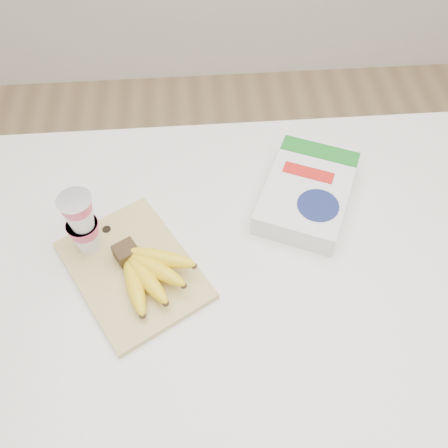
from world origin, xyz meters
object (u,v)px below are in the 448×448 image
(cutting_board, at_px, (133,270))
(yogurt_stack, at_px, (82,223))
(table, at_px, (236,347))
(bananas, at_px, (147,271))
(cereal_box, at_px, (307,192))

(cutting_board, bearing_deg, yogurt_stack, 116.35)
(yogurt_stack, bearing_deg, cutting_board, -33.52)
(table, xyz_separation_m, cutting_board, (-0.24, -0.02, 0.50))
(table, height_order, bananas, bananas)
(yogurt_stack, distance_m, cereal_box, 0.52)
(table, xyz_separation_m, yogurt_stack, (-0.33, 0.04, 0.60))
(cutting_board, xyz_separation_m, bananas, (0.04, -0.03, 0.03))
(cutting_board, height_order, cereal_box, cereal_box)
(bananas, distance_m, yogurt_stack, 0.17)
(bananas, bearing_deg, yogurt_stack, 145.73)
(table, bearing_deg, cutting_board, -175.55)
(yogurt_stack, bearing_deg, table, -7.62)
(table, height_order, cereal_box, cereal_box)
(table, distance_m, cutting_board, 0.56)
(cereal_box, bearing_deg, cutting_board, -133.15)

